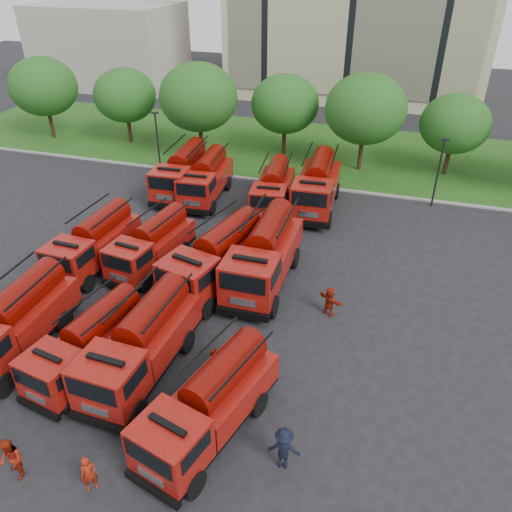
{
  "coord_description": "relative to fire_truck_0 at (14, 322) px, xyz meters",
  "views": [
    {
      "loc": [
        9.21,
        -18.37,
        16.45
      ],
      "look_at": [
        2.44,
        3.96,
        1.8
      ],
      "focal_mm": 35.0,
      "sensor_mm": 36.0,
      "label": 1
    }
  ],
  "objects": [
    {
      "name": "fire_truck_5",
      "position": [
        2.7,
        8.47,
        -0.16
      ],
      "size": [
        3.11,
        6.73,
        2.95
      ],
      "rotation": [
        0.0,
        0.0,
        -0.14
      ],
      "color": "black",
      "rests_on": "ground"
    },
    {
      "name": "tree_4",
      "position": [
        12.64,
        27.06,
        3.57
      ],
      "size": [
        6.55,
        6.55,
        8.01
      ],
      "color": "#382314",
      "rests_on": "ground"
    },
    {
      "name": "ground",
      "position": [
        6.64,
        4.56,
        -1.65
      ],
      "size": [
        140.0,
        140.0,
        0.0
      ],
      "primitive_type": "plane",
      "color": "black",
      "rests_on": "ground"
    },
    {
      "name": "fire_truck_1",
      "position": [
        3.99,
        -0.07,
        -0.18
      ],
      "size": [
        3.28,
        6.7,
        2.92
      ],
      "rotation": [
        0.0,
        0.0,
        -0.17
      ],
      "color": "black",
      "rests_on": "ground"
    },
    {
      "name": "fire_truck_4",
      "position": [
        -0.57,
        7.58,
        -0.08
      ],
      "size": [
        2.81,
        6.95,
        3.11
      ],
      "rotation": [
        0.0,
        0.0,
        -0.06
      ],
      "color": "black",
      "rests_on": "ground"
    },
    {
      "name": "firefighter_2",
      "position": [
        9.58,
        0.68,
        -1.65
      ],
      "size": [
        1.1,
        1.3,
        1.92
      ],
      "primitive_type": "imported",
      "rotation": [
        0.0,
        0.0,
        2.07
      ],
      "color": "maroon",
      "rests_on": "ground"
    },
    {
      "name": "lamp_post_1",
      "position": [
        18.64,
        21.76,
        1.25
      ],
      "size": [
        0.6,
        0.25,
        5.11
      ],
      "color": "black",
      "rests_on": "ground"
    },
    {
      "name": "firefighter_3",
      "position": [
        13.46,
        -2.44,
        -1.65
      ],
      "size": [
        1.27,
        0.74,
        1.89
      ],
      "primitive_type": "imported",
      "rotation": [
        0.0,
        0.0,
        3.23
      ],
      "color": "black",
      "rests_on": "ground"
    },
    {
      "name": "fire_truck_6",
      "position": [
        7.05,
        7.79,
        0.1
      ],
      "size": [
        4.39,
        8.02,
        3.47
      ],
      "rotation": [
        0.0,
        0.0,
        -0.25
      ],
      "color": "black",
      "rests_on": "ground"
    },
    {
      "name": "tree_1",
      "position": [
        -9.36,
        27.56,
        2.9
      ],
      "size": [
        5.71,
        5.71,
        6.98
      ],
      "color": "#382314",
      "rests_on": "ground"
    },
    {
      "name": "firefighter_5",
      "position": [
        13.53,
        6.92,
        -1.65
      ],
      "size": [
        1.66,
        1.34,
        1.65
      ],
      "primitive_type": "imported",
      "rotation": [
        0.0,
        0.0,
        2.62
      ],
      "color": "maroon",
      "rests_on": "ground"
    },
    {
      "name": "tree_0",
      "position": [
        -17.36,
        26.56,
        3.37
      ],
      "size": [
        6.3,
        6.3,
        7.7
      ],
      "color": "#382314",
      "rests_on": "ground"
    },
    {
      "name": "fire_truck_7",
      "position": [
        9.49,
        8.77,
        0.18
      ],
      "size": [
        2.95,
        8.0,
        3.64
      ],
      "rotation": [
        0.0,
        0.0,
        0.0
      ],
      "color": "black",
      "rests_on": "ground"
    },
    {
      "name": "fire_truck_11",
      "position": [
        10.48,
        18.98,
        0.14
      ],
      "size": [
        3.18,
        7.92,
        3.54
      ],
      "rotation": [
        0.0,
        0.0,
        0.05
      ],
      "color": "black",
      "rests_on": "ground"
    },
    {
      "name": "firefighter_0",
      "position": [
        7.19,
        -5.31,
        -1.65
      ],
      "size": [
        0.71,
        0.7,
        1.58
      ],
      "primitive_type": "imported",
      "rotation": [
        0.0,
        0.0,
        0.71
      ],
      "color": "maroon",
      "rests_on": "ground"
    },
    {
      "name": "lawn",
      "position": [
        6.64,
        30.56,
        -1.59
      ],
      "size": [
        70.0,
        16.0,
        0.12
      ],
      "primitive_type": "cube",
      "color": "#1F4713",
      "rests_on": "ground"
    },
    {
      "name": "tree_5",
      "position": [
        19.64,
        28.06,
        2.7
      ],
      "size": [
        5.46,
        5.46,
        6.68
      ],
      "color": "#382314",
      "rests_on": "ground"
    },
    {
      "name": "tree_3",
      "position": [
        5.64,
        28.56,
        3.04
      ],
      "size": [
        5.88,
        5.88,
        7.19
      ],
      "color": "#382314",
      "rests_on": "ground"
    },
    {
      "name": "tree_2",
      "position": [
        -1.36,
        26.06,
        3.71
      ],
      "size": [
        6.72,
        6.72,
        8.22
      ],
      "color": "#382314",
      "rests_on": "ground"
    },
    {
      "name": "fire_truck_2",
      "position": [
        6.32,
        0.43,
        0.01
      ],
      "size": [
        2.95,
        7.38,
        3.3
      ],
      "rotation": [
        0.0,
        0.0,
        -0.05
      ],
      "color": "black",
      "rests_on": "ground"
    },
    {
      "name": "firefighter_1",
      "position": [
        4.31,
        -5.7,
        -1.65
      ],
      "size": [
        1.04,
        0.9,
        1.88
      ],
      "primitive_type": "imported",
      "rotation": [
        0.0,
        0.0,
        -0.55
      ],
      "color": "maroon",
      "rests_on": "ground"
    },
    {
      "name": "fire_truck_0",
      "position": [
        0.0,
        0.0,
        0.0
      ],
      "size": [
        2.77,
        7.25,
        3.27
      ],
      "rotation": [
        0.0,
        0.0,
        0.02
      ],
      "color": "black",
      "rests_on": "ground"
    },
    {
      "name": "lamp_post_0",
      "position": [
        -3.36,
        21.76,
        1.25
      ],
      "size": [
        0.6,
        0.25,
        5.11
      ],
      "color": "black",
      "rests_on": "ground"
    },
    {
      "name": "fire_truck_3",
      "position": [
        10.35,
        -1.77,
        -0.08
      ],
      "size": [
        4.07,
        7.23,
        3.12
      ],
      "rotation": [
        0.0,
        0.0,
        -0.27
      ],
      "color": "black",
      "rests_on": "ground"
    },
    {
      "name": "side_building",
      "position": [
        -23.36,
        48.56,
        3.35
      ],
      "size": [
        18.0,
        12.0,
        10.0
      ],
      "primitive_type": "cube",
      "color": "#A19B8F",
      "rests_on": "ground"
    },
    {
      "name": "fire_truck_9",
      "position": [
        2.28,
        18.17,
        -0.03
      ],
      "size": [
        3.03,
        7.22,
        3.21
      ],
      "rotation": [
        0.0,
        0.0,
        0.08
      ],
      "color": "black",
      "rests_on": "ground"
    },
    {
      "name": "curb",
      "position": [
        6.64,
        22.46,
        -1.58
      ],
      "size": [
        70.0,
        0.3,
        0.14
      ],
      "primitive_type": "cube",
      "color": "gray",
      "rests_on": "ground"
    },
    {
      "name": "fire_truck_8",
      "position": [
        0.21,
        18.54,
        0.06
      ],
      "size": [
        3.07,
        7.59,
        3.39
      ],
      "rotation": [
        0.0,
        0.0,
        0.06
      ],
      "color": "black",
      "rests_on": "ground"
    },
    {
      "name": "firefighter_4",
      "position": [
        3.22,
        6.54,
        -1.65
      ],
      "size": [
        0.82,
        0.91,
        1.55
      ],
      "primitive_type": "imported",
      "rotation": [
        0.0,
        0.0,
        2.12
      ],
      "color": "black",
      "rests_on": "ground"
    },
    {
      "name": "fire_truck_10",
      "position": [
        7.57,
        17.83,
        -0.08
      ],
      "size": [
        3.1,
        7.07,
        3.12
      ],
      "rotation": [
        0.0,
        0.0,
        0.11
      ],
      "color": "black",
      "rests_on": "ground"
    }
  ]
}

